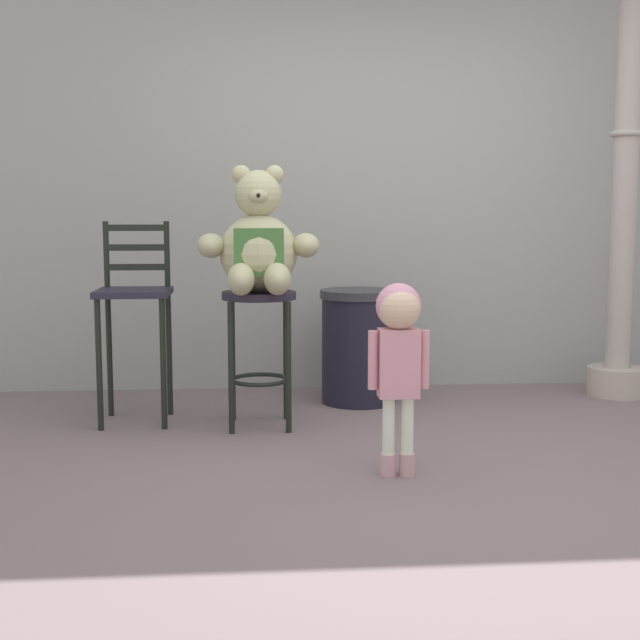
{
  "coord_description": "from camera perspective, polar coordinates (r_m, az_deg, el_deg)",
  "views": [
    {
      "loc": [
        -0.76,
        -3.55,
        1.15
      ],
      "look_at": [
        -0.42,
        0.63,
        0.62
      ],
      "focal_mm": 47.88,
      "sensor_mm": 36.0,
      "label": 1
    }
  ],
  "objects": [
    {
      "name": "trash_bin",
      "position": [
        5.2,
        2.61,
        -1.74
      ],
      "size": [
        0.48,
        0.48,
        0.69
      ],
      "color": "black",
      "rests_on": "ground_plane"
    },
    {
      "name": "child_walking",
      "position": [
        3.72,
        5.28,
        -1.13
      ],
      "size": [
        0.27,
        0.21,
        0.85
      ],
      "rotation": [
        0.0,
        0.0,
        0.16
      ],
      "color": "#C99598",
      "rests_on": "ground_plane"
    },
    {
      "name": "ground_plane",
      "position": [
        3.81,
        7.25,
        -10.48
      ],
      "size": [
        24.0,
        24.0,
        0.0
      ],
      "primitive_type": "plane",
      "color": "#735F61"
    },
    {
      "name": "bar_stool_with_teddy",
      "position": [
        4.59,
        -4.08,
        -0.68
      ],
      "size": [
        0.4,
        0.4,
        0.73
      ],
      "color": "#241E2C",
      "rests_on": "ground_plane"
    },
    {
      "name": "building_wall",
      "position": [
        5.79,
        3.01,
        11.59
      ],
      "size": [
        6.85,
        0.3,
        3.2
      ],
      "primitive_type": "cube",
      "color": "#989791",
      "rests_on": "ground_plane"
    },
    {
      "name": "bar_chair_empty",
      "position": [
        4.79,
        -12.28,
        1.0
      ],
      "size": [
        0.4,
        0.4,
        1.11
      ],
      "color": "#241E2C",
      "rests_on": "ground_plane"
    },
    {
      "name": "teddy_bear",
      "position": [
        4.52,
        -4.13,
        4.93
      ],
      "size": [
        0.64,
        0.58,
        0.67
      ],
      "color": "tan",
      "rests_on": "bar_stool_with_teddy"
    },
    {
      "name": "lamppost",
      "position": [
        5.66,
        19.6,
        6.42
      ],
      "size": [
        0.36,
        0.36,
        2.83
      ],
      "color": "#B2A195",
      "rests_on": "ground_plane"
    }
  ]
}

